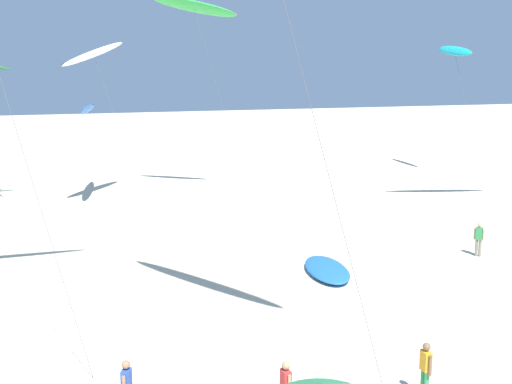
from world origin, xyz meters
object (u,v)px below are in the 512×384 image
(flying_kite_1, at_px, (194,6))
(flying_kite_5, at_px, (455,51))
(person_near_right, at_px, (479,238))
(flying_kite_2, at_px, (88,109))
(grounded_kite_0, at_px, (327,269))
(person_foreground_walker, at_px, (425,369))
(flying_kite_0, at_px, (94,53))

(flying_kite_1, height_order, flying_kite_5, flying_kite_1)
(flying_kite_1, distance_m, person_near_right, 24.91)
(flying_kite_1, relative_size, flying_kite_2, 1.17)
(flying_kite_2, bearing_deg, flying_kite_5, 0.29)
(flying_kite_2, xyz_separation_m, grounded_kite_0, (6.80, -20.69, -6.20))
(person_foreground_walker, height_order, person_near_right, person_near_right)
(flying_kite_0, relative_size, person_near_right, 6.67)
(flying_kite_0, relative_size, person_foreground_walker, 6.89)
(flying_kite_5, height_order, person_near_right, flying_kite_5)
(flying_kite_2, height_order, person_foreground_walker, flying_kite_2)
(flying_kite_0, distance_m, flying_kite_2, 4.11)
(person_foreground_walker, distance_m, person_near_right, 14.95)
(flying_kite_0, bearing_deg, person_near_right, -53.20)
(flying_kite_0, distance_m, person_near_right, 25.96)
(flying_kite_1, xyz_separation_m, flying_kite_5, (24.24, 1.25, -2.55))
(flying_kite_1, bearing_deg, flying_kite_2, 171.53)
(flying_kite_1, relative_size, flying_kite_5, 1.25)
(flying_kite_0, relative_size, flying_kite_1, 0.78)
(flying_kite_2, distance_m, grounded_kite_0, 22.65)
(grounded_kite_0, height_order, person_near_right, person_near_right)
(flying_kite_2, xyz_separation_m, person_foreground_walker, (3.64, -31.25, -5.50))
(person_foreground_walker, bearing_deg, person_near_right, 41.52)
(flying_kite_5, bearing_deg, person_near_right, -127.90)
(flying_kite_5, bearing_deg, flying_kite_0, -176.29)
(flying_kite_2, distance_m, flying_kite_5, 31.87)
(flying_kite_0, bearing_deg, flying_kite_5, 3.71)
(flying_kite_1, distance_m, person_foreground_walker, 32.83)
(flying_kite_2, height_order, grounded_kite_0, flying_kite_2)
(flying_kite_0, height_order, flying_kite_2, flying_kite_0)
(grounded_kite_0, bearing_deg, flying_kite_1, 88.45)
(grounded_kite_0, bearing_deg, person_foreground_walker, -106.65)
(flying_kite_5, bearing_deg, flying_kite_1, -177.05)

